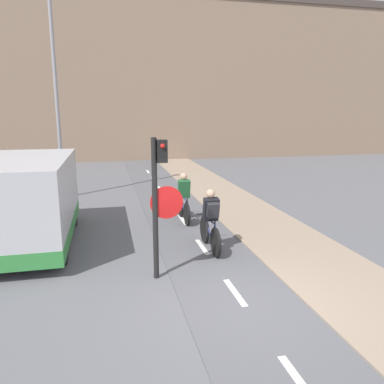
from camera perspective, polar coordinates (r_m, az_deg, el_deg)
ground_plane at (r=6.97m, az=7.97°, el=-16.86°), size 120.00×120.00×0.00m
bike_lane at (r=6.98m, az=7.94°, el=-16.74°), size 2.18×60.00×0.02m
sidewalk_strip at (r=8.00m, az=23.97°, el=-13.67°), size 2.40×60.00×0.05m
building_row_background at (r=29.11m, az=-8.77°, el=16.65°), size 60.00×5.20×11.47m
traffic_light_pole at (r=7.43m, az=-5.02°, el=-0.09°), size 0.67×0.26×2.89m
street_lamp_far at (r=15.59m, az=-20.20°, el=16.86°), size 0.36×0.36×8.11m
cyclist_near at (r=9.20m, az=2.84°, el=-4.58°), size 0.46×1.73×1.54m
cyclist_far at (r=11.65m, az=-1.27°, el=-1.23°), size 0.46×1.70×1.53m
van at (r=10.36m, az=-23.98°, el=-1.54°), size 2.19×4.70×2.24m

